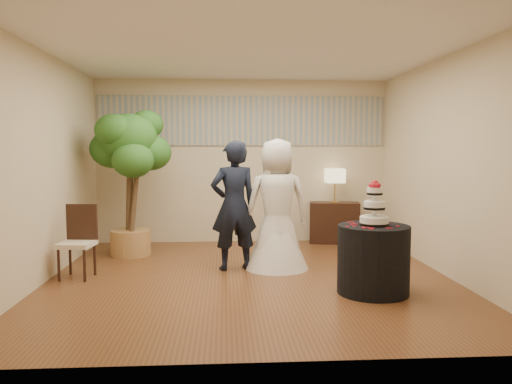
{
  "coord_description": "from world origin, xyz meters",
  "views": [
    {
      "loc": [
        -0.31,
        -6.15,
        1.62
      ],
      "look_at": [
        0.1,
        0.4,
        1.05
      ],
      "focal_mm": 35.0,
      "sensor_mm": 36.0,
      "label": 1
    }
  ],
  "objects": [
    {
      "name": "groom",
      "position": [
        -0.19,
        0.45,
        0.86
      ],
      "size": [
        0.71,
        0.55,
        1.73
      ],
      "primitive_type": "imported",
      "rotation": [
        0.0,
        0.0,
        3.38
      ],
      "color": "black",
      "rests_on": "floor"
    },
    {
      "name": "side_chair",
      "position": [
        -2.17,
        0.12,
        0.46
      ],
      "size": [
        0.47,
        0.49,
        0.92
      ],
      "primitive_type": null,
      "rotation": [
        0.0,
        0.0,
        -0.13
      ],
      "color": "black",
      "rests_on": "floor"
    },
    {
      "name": "mural_border",
      "position": [
        0.0,
        2.48,
        2.1
      ],
      "size": [
        4.9,
        0.02,
        0.85
      ],
      "primitive_type": "cube",
      "color": "#9B9E93",
      "rests_on": "wall_back"
    },
    {
      "name": "wall_back",
      "position": [
        0.0,
        2.5,
        1.4
      ],
      "size": [
        5.0,
        0.06,
        2.8
      ],
      "primitive_type": "cube",
      "color": "beige",
      "rests_on": "ground"
    },
    {
      "name": "wall_right",
      "position": [
        2.5,
        0.0,
        1.4
      ],
      "size": [
        0.06,
        5.0,
        2.8
      ],
      "primitive_type": "cube",
      "color": "beige",
      "rests_on": "ground"
    },
    {
      "name": "ficus_tree",
      "position": [
        -1.75,
        1.46,
        1.13
      ],
      "size": [
        1.32,
        1.32,
        2.26
      ],
      "primitive_type": null,
      "rotation": [
        0.0,
        0.0,
        -0.27
      ],
      "color": "#2C641F",
      "rests_on": "floor"
    },
    {
      "name": "wedding_cake",
      "position": [
        1.35,
        -0.75,
        1.02
      ],
      "size": [
        0.32,
        0.32,
        0.51
      ],
      "primitive_type": null,
      "color": "white",
      "rests_on": "cake_table"
    },
    {
      "name": "cake_table",
      "position": [
        1.35,
        -0.75,
        0.38
      ],
      "size": [
        0.88,
        0.88,
        0.77
      ],
      "primitive_type": "cylinder",
      "rotation": [
        0.0,
        0.0,
        -0.12
      ],
      "color": "black",
      "rests_on": "floor"
    },
    {
      "name": "bride",
      "position": [
        0.39,
        0.49,
        0.88
      ],
      "size": [
        0.96,
        0.96,
        1.76
      ],
      "primitive_type": "imported",
      "rotation": [
        0.0,
        0.0,
        3.26
      ],
      "color": "white",
      "rests_on": "floor"
    },
    {
      "name": "console",
      "position": [
        1.57,
        2.25,
        0.35
      ],
      "size": [
        0.89,
        0.51,
        0.7
      ],
      "primitive_type": "cube",
      "rotation": [
        0.0,
        0.0,
        -0.17
      ],
      "color": "black",
      "rests_on": "floor"
    },
    {
      "name": "wall_front",
      "position": [
        0.0,
        -2.5,
        1.4
      ],
      "size": [
        5.0,
        0.06,
        2.8
      ],
      "primitive_type": "cube",
      "color": "beige",
      "rests_on": "ground"
    },
    {
      "name": "ceiling",
      "position": [
        0.0,
        0.0,
        2.8
      ],
      "size": [
        5.0,
        5.0,
        0.0
      ],
      "primitive_type": "cube",
      "color": "white",
      "rests_on": "wall_back"
    },
    {
      "name": "table_lamp",
      "position": [
        1.57,
        2.25,
        0.99
      ],
      "size": [
        0.3,
        0.3,
        0.58
      ],
      "primitive_type": null,
      "color": "#CEBA87",
      "rests_on": "console"
    },
    {
      "name": "floor",
      "position": [
        0.0,
        0.0,
        0.0
      ],
      "size": [
        5.0,
        5.0,
        0.0
      ],
      "primitive_type": "cube",
      "color": "brown",
      "rests_on": "ground"
    },
    {
      "name": "wall_left",
      "position": [
        -2.5,
        0.0,
        1.4
      ],
      "size": [
        0.06,
        5.0,
        2.8
      ],
      "primitive_type": "cube",
      "color": "beige",
      "rests_on": "ground"
    }
  ]
}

